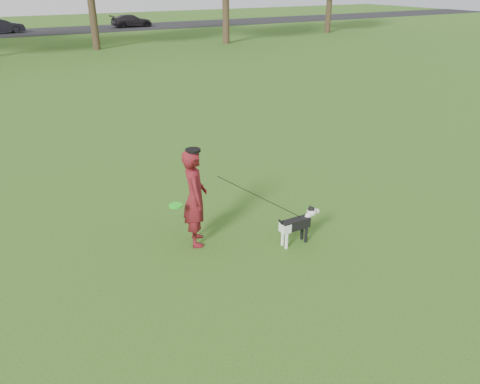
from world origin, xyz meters
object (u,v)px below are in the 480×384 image
car_mid (1,26)px  dog (298,222)px  car_right (131,21)px  man (195,198)px

car_mid → dog: bearing=171.0°
car_mid → car_right: 11.36m
dog → car_right: car_right is taller
dog → man: bearing=149.7°
man → dog: (1.60, -0.93, -0.48)m
dog → car_mid: size_ratio=0.25×
car_right → dog: bearing=167.3°
man → car_right: size_ratio=0.47×
car_mid → car_right: car_mid is taller
dog → car_mid: (-1.61, 40.46, 0.19)m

